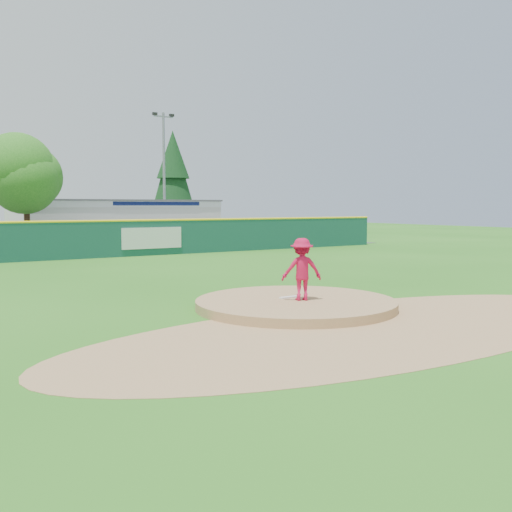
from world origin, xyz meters
TOP-DOWN VIEW (x-y plane):
  - ground at (0.00, 0.00)m, footprint 120.00×120.00m
  - pitchers_mound at (0.00, 0.00)m, footprint 5.50×5.50m
  - pitching_rubber at (0.00, 0.30)m, footprint 0.60×0.15m
  - infield_dirt_arc at (0.00, -3.00)m, footprint 15.40×15.40m
  - parking_lot at (0.00, 27.00)m, footprint 44.00×16.00m
  - pitcher at (0.06, -0.19)m, footprint 1.25×1.02m
  - van at (0.92, 21.34)m, footprint 5.72×3.87m
  - pool_building_grp at (6.00, 31.99)m, footprint 15.20×8.20m
  - fence_banners at (-4.44, 17.92)m, footprint 19.10×0.04m
  - outfield_fence at (0.00, 18.00)m, footprint 40.00×0.14m
  - deciduous_tree at (-2.00, 25.00)m, footprint 5.60×5.60m
  - conifer_tree at (13.00, 36.00)m, footprint 4.40×4.40m
  - light_pole_right at (9.00, 29.00)m, footprint 1.75×0.25m

SIDE VIEW (x-z plane):
  - ground at x=0.00m, z-range 0.00..0.00m
  - pitchers_mound at x=0.00m, z-range -0.25..0.25m
  - infield_dirt_arc at x=0.00m, z-range 0.00..0.01m
  - parking_lot at x=0.00m, z-range 0.00..0.02m
  - pitching_rubber at x=0.00m, z-range 0.25..0.29m
  - van at x=0.92m, z-range 0.02..1.47m
  - fence_banners at x=-4.44m, z-range 0.40..1.60m
  - outfield_fence at x=0.00m, z-range 0.05..2.12m
  - pitcher at x=0.06m, z-range 0.25..1.94m
  - pool_building_grp at x=6.00m, z-range 0.01..3.32m
  - deciduous_tree at x=-2.00m, z-range 0.87..8.23m
  - conifer_tree at x=13.00m, z-range 0.79..10.29m
  - light_pole_right at x=9.00m, z-range 0.54..10.54m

